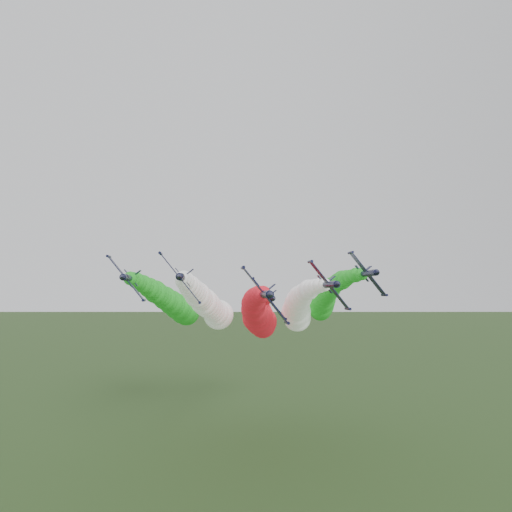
{
  "coord_description": "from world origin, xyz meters",
  "views": [
    {
      "loc": [
        -12.96,
        -88.16,
        44.31
      ],
      "look_at": [
        -4.53,
        -2.82,
        50.11
      ],
      "focal_mm": 35.0,
      "sensor_mm": 36.0,
      "label": 1
    }
  ],
  "objects_px": {
    "jet_lead": "(258,316)",
    "jet_inner_right": "(298,309)",
    "jet_outer_left": "(173,304)",
    "jet_inner_left": "(208,305)",
    "jet_outer_right": "(324,300)",
    "jet_trail": "(262,315)"
  },
  "relations": [
    {
      "from": "jet_inner_left",
      "to": "jet_inner_right",
      "type": "height_order",
      "value": "jet_inner_left"
    },
    {
      "from": "jet_outer_right",
      "to": "jet_trail",
      "type": "bearing_deg",
      "value": 156.32
    },
    {
      "from": "jet_inner_left",
      "to": "jet_inner_right",
      "type": "bearing_deg",
      "value": 3.53
    },
    {
      "from": "jet_lead",
      "to": "jet_inner_right",
      "type": "bearing_deg",
      "value": 43.17
    },
    {
      "from": "jet_inner_left",
      "to": "jet_outer_right",
      "type": "distance_m",
      "value": 35.12
    },
    {
      "from": "jet_inner_left",
      "to": "jet_outer_right",
      "type": "height_order",
      "value": "jet_outer_right"
    },
    {
      "from": "jet_inner_right",
      "to": "jet_outer_left",
      "type": "height_order",
      "value": "jet_outer_left"
    },
    {
      "from": "jet_inner_left",
      "to": "jet_trail",
      "type": "xyz_separation_m",
      "value": [
        16.39,
        17.0,
        -3.66
      ]
    },
    {
      "from": "jet_outer_right",
      "to": "jet_trail",
      "type": "relative_size",
      "value": 1.0
    },
    {
      "from": "jet_trail",
      "to": "jet_outer_left",
      "type": "bearing_deg",
      "value": -168.68
    },
    {
      "from": "jet_inner_right",
      "to": "jet_lead",
      "type": "bearing_deg",
      "value": -136.83
    },
    {
      "from": "jet_lead",
      "to": "jet_trail",
      "type": "bearing_deg",
      "value": 81.67
    },
    {
      "from": "jet_inner_right",
      "to": "jet_outer_right",
      "type": "xyz_separation_m",
      "value": [
        9.28,
        7.84,
        2.26
      ]
    },
    {
      "from": "jet_lead",
      "to": "jet_inner_left",
      "type": "bearing_deg",
      "value": 141.71
    },
    {
      "from": "jet_lead",
      "to": "jet_trail",
      "type": "relative_size",
      "value": 1.0
    },
    {
      "from": "jet_lead",
      "to": "jet_outer_left",
      "type": "relative_size",
      "value": 0.99
    },
    {
      "from": "jet_inner_left",
      "to": "jet_trail",
      "type": "height_order",
      "value": "jet_inner_left"
    },
    {
      "from": "jet_outer_left",
      "to": "jet_trail",
      "type": "bearing_deg",
      "value": 11.32
    },
    {
      "from": "jet_inner_left",
      "to": "jet_trail",
      "type": "bearing_deg",
      "value": 46.06
    },
    {
      "from": "jet_inner_left",
      "to": "jet_outer_left",
      "type": "relative_size",
      "value": 1.0
    },
    {
      "from": "jet_lead",
      "to": "jet_inner_right",
      "type": "relative_size",
      "value": 0.99
    },
    {
      "from": "jet_inner_right",
      "to": "jet_outer_right",
      "type": "relative_size",
      "value": 1.01
    }
  ]
}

